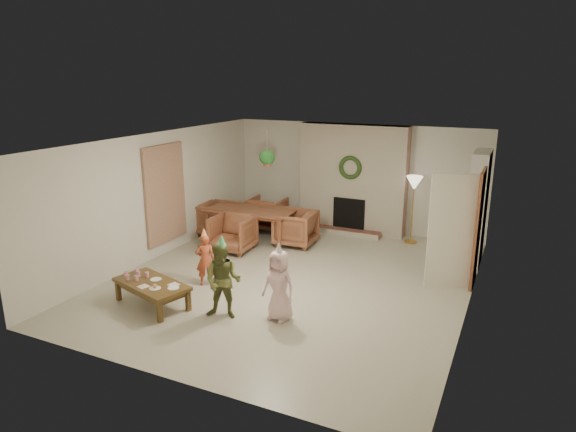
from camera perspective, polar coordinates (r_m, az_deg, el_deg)
The scene contains 56 objects.
floor at distance 9.25m, azimuth 0.63°, elevation -7.10°, with size 7.00×7.00×0.00m, color #B7B29E.
ceiling at distance 8.60m, azimuth 0.68°, elevation 8.46°, with size 7.00×7.00×0.00m, color white.
wall_back at distance 12.03m, azimuth 7.62°, elevation 4.35°, with size 7.00×7.00×0.00m, color silver.
wall_front at distance 6.01m, azimuth -13.49°, elevation -7.57°, with size 7.00×7.00×0.00m, color silver.
wall_left at distance 10.41m, azimuth -14.55°, elevation 2.23°, with size 7.00×7.00×0.00m, color silver.
wall_right at distance 8.12m, azimuth 20.30°, elevation -2.00°, with size 7.00×7.00×0.00m, color silver.
fireplace_mass at distance 11.84m, azimuth 7.32°, elevation 4.18°, with size 2.50×0.40×2.50m, color maroon.
fireplace_hearth at distance 11.82m, azimuth 6.60°, elevation -1.78°, with size 1.60×0.30×0.12m, color #5A1D18.
fireplace_firebox at distance 11.86m, azimuth 6.92°, elevation 0.24°, with size 0.75×0.12×0.75m, color black.
fireplace_wreath at distance 11.57m, azimuth 7.02°, elevation 5.44°, with size 0.54×0.54×0.10m, color #203D16.
floor_lamp_base at distance 11.52m, azimuth 13.64°, elevation -2.82°, with size 0.28×0.28×0.03m, color gold.
floor_lamp_post at distance 11.33m, azimuth 13.86°, elevation 0.44°, with size 0.03×0.03×1.34m, color gold.
floor_lamp_shade at distance 11.18m, azimuth 14.07°, elevation 3.62°, with size 0.36×0.36×0.30m, color beige.
bookshelf_carcass at distance 10.38m, azimuth 20.58°, elevation 0.83°, with size 0.30×1.00×2.20m, color white.
bookshelf_shelf_a at distance 10.56m, azimuth 20.14°, elevation -2.57°, with size 0.30×0.92×0.03m, color white.
bookshelf_shelf_b at distance 10.45m, azimuth 20.34°, elevation -0.48°, with size 0.30×0.92×0.03m, color white.
bookshelf_shelf_c at distance 10.35m, azimuth 20.55°, elevation 1.65°, with size 0.30×0.92×0.03m, color white.
bookshelf_shelf_d at distance 10.27m, azimuth 20.76°, elevation 3.81°, with size 0.30×0.92×0.03m, color white.
books_row_lower at distance 10.38m, azimuth 20.02°, elevation -2.05°, with size 0.20×0.40×0.24m, color #AD2028.
books_row_mid at distance 10.46m, azimuth 20.33°, elevation 0.34°, with size 0.20×0.44×0.24m, color navy.
books_row_upper at distance 10.23m, azimuth 20.46°, elevation 2.25°, with size 0.20×0.36×0.22m, color #B97527.
door_frame at distance 9.34m, azimuth 20.64°, elevation -1.27°, with size 0.05×0.86×2.04m, color brown.
door_leaf at distance 9.01m, azimuth 18.01°, elevation -1.75°, with size 0.05×0.80×2.00m, color beige.
curtain_panel at distance 10.54m, azimuth -13.69°, elevation 2.44°, with size 0.06×1.20×2.00m, color tan.
dining_table at distance 11.36m, azimuth -4.20°, elevation -0.93°, with size 1.96×1.09×0.69m, color brown.
dining_chair_near at distance 10.62m, azimuth -6.27°, elevation -1.96°, with size 0.81×0.84×0.76m, color brown.
dining_chair_far at distance 12.10m, azimuth -2.40°, elevation 0.30°, with size 0.81×0.84×0.76m, color brown.
dining_chair_left at distance 11.75m, azimuth -7.97°, elevation -0.30°, with size 0.81×0.84×0.76m, color brown.
dining_chair_right at distance 10.93m, azimuth 0.85°, elevation -1.36°, with size 0.81×0.84×0.76m, color brown.
hanging_plant_cord at distance 10.55m, azimuth -2.39°, elevation 7.86°, with size 0.01×0.01×0.70m, color tan.
hanging_plant_pot at distance 10.60m, azimuth -2.37°, elevation 5.98°, with size 0.16×0.16×0.12m, color #983831.
hanging_plant_foliage at distance 10.58m, azimuth -2.38°, elevation 6.62°, with size 0.32×0.32×0.32m, color #1B511E.
coffee_table_top at distance 8.39m, azimuth -15.15°, elevation -7.43°, with size 1.28×0.64×0.06m, color brown.
coffee_table_apron at distance 8.41m, azimuth -15.11°, elevation -7.86°, with size 1.19×0.54×0.08m, color brown.
coffee_leg_fl at distance 8.81m, azimuth -18.61°, elevation -7.98°, with size 0.07×0.07×0.34m, color brown.
coffee_leg_fr at distance 7.89m, azimuth -14.26°, elevation -10.45°, with size 0.07×0.07×0.34m, color brown.
coffee_leg_bl at distance 9.05m, azimuth -15.74°, elevation -7.09°, with size 0.07×0.07×0.34m, color brown.
coffee_leg_br at distance 8.16m, azimuth -11.20°, elevation -9.35°, with size 0.07×0.07×0.34m, color brown.
cup_a at distance 8.68m, azimuth -17.82°, elevation -6.31°, with size 0.07×0.07×0.09m, color silver.
cup_b at distance 8.78m, azimuth -16.71°, elevation -5.98°, with size 0.07×0.07×0.09m, color silver.
cup_c at distance 8.57m, azimuth -17.69°, elevation -6.61°, with size 0.07×0.07×0.09m, color silver.
cup_d at distance 8.66m, azimuth -16.57°, elevation -6.27°, with size 0.07×0.07×0.09m, color silver.
cup_e at distance 8.49m, azimuth -16.75°, elevation -6.72°, with size 0.07×0.07×0.09m, color silver.
cup_f at distance 8.59m, azimuth -15.63°, elevation -6.38°, with size 0.07×0.07×0.09m, color silver.
plate_a at distance 8.47m, azimuth -14.68°, elevation -6.91°, with size 0.18×0.18×0.01m, color white.
plate_b at distance 8.13m, azimuth -14.77°, elevation -7.88°, with size 0.18×0.18×0.01m, color white.
plate_c at distance 8.08m, azimuth -12.81°, elevation -7.90°, with size 0.18×0.18×0.01m, color white.
food_scoop at distance 8.12m, azimuth -14.79°, elevation -7.63°, with size 0.07×0.07×0.07m, color tan.
napkin_left at distance 8.25m, azimuth -16.01°, elevation -7.64°, with size 0.15×0.15×0.01m, color #FFBDBB.
napkin_right at distance 8.20m, azimuth -12.77°, elevation -7.56°, with size 0.15×0.15×0.01m, color #FFBDBB.
child_red at distance 8.96m, azimuth -9.33°, elevation -4.91°, with size 0.34×0.22×0.92m, color #A94224.
party_hat_red at distance 8.80m, azimuth -9.47°, elevation -1.85°, with size 0.13×0.13×0.18m, color #DFC24A.
child_plaid at distance 7.70m, azimuth -7.34°, elevation -7.28°, with size 0.58×0.45×1.19m, color brown.
party_hat_plaid at distance 7.47m, azimuth -7.51°, elevation -2.78°, with size 0.14×0.14×0.19m, color #4DB569.
child_pink at distance 7.60m, azimuth -1.02°, elevation -7.83°, with size 0.53×0.35×1.09m, color #F5C4C7.
party_hat_pink at distance 7.39m, azimuth -1.04°, elevation -3.62°, with size 0.14×0.14×0.20m, color #B8B8C0.
Camera 1 is at (3.54, -7.76, 3.57)m, focal length 31.52 mm.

